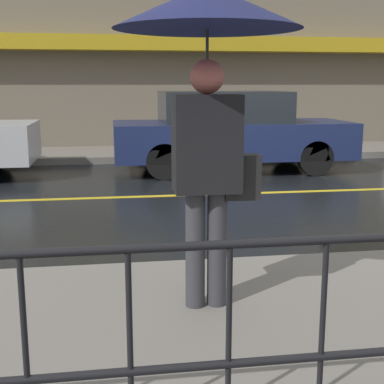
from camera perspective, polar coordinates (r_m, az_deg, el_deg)
name	(u,v)px	position (r m, az deg, el deg)	size (l,w,h in m)	color
ground_plane	(267,193)	(8.33, 8.00, -0.08)	(80.00, 80.00, 0.00)	black
sidewalk_far	(212,152)	(12.63, 2.17, 4.25)	(28.00, 2.12, 0.15)	slate
lane_marking	(267,193)	(8.33, 8.00, -0.06)	(25.20, 0.12, 0.01)	gold
building_storefront	(204,37)	(13.74, 1.29, 16.22)	(28.00, 0.85, 5.62)	#706656
pedestrian	(208,46)	(3.48, 1.70, 15.25)	(1.19, 1.19, 2.10)	#333338
car_navy	(229,131)	(10.31, 4.00, 6.49)	(4.49, 1.76, 1.51)	#19234C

